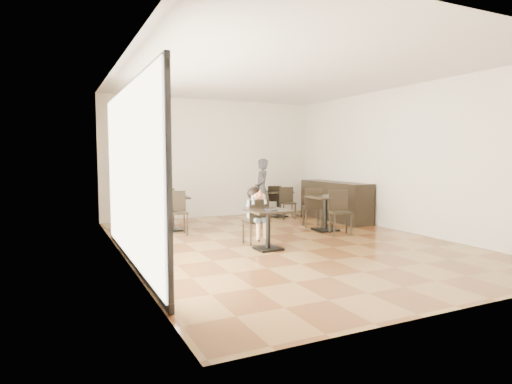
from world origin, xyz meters
TOP-DOWN VIEW (x-y plane):
  - floor at (0.00, 0.00)m, footprint 6.00×8.00m
  - ceiling at (0.00, 0.00)m, footprint 6.00×8.00m
  - wall_back at (0.00, 4.00)m, footprint 6.00×0.01m
  - wall_front at (0.00, -4.00)m, footprint 6.00×0.01m
  - wall_left at (-3.00, 0.00)m, footprint 0.01×8.00m
  - wall_right at (3.00, 0.00)m, footprint 0.01×8.00m
  - storefront_window at (-2.97, -0.50)m, footprint 0.04×4.50m
  - child_table at (-0.57, -0.43)m, footprint 0.68×0.68m
  - child_chair at (-0.57, 0.12)m, footprint 0.39×0.39m
  - child at (-0.57, 0.12)m, footprint 0.39×0.54m
  - plate at (-0.57, -0.53)m, footprint 0.24×0.24m
  - pizza_slice at (-0.57, -0.07)m, footprint 0.25×0.19m
  - adult_patron at (0.96, 2.91)m, footprint 0.52×0.66m
  - cafe_table_mid at (1.48, 0.75)m, footprint 0.95×0.95m
  - cafe_table_left at (-1.65, 2.26)m, footprint 0.81×0.81m
  - cafe_table_back at (1.61, 3.21)m, footprint 0.81×0.81m
  - chair_mid_a at (1.48, 1.30)m, footprint 0.54×0.54m
  - chair_mid_b at (1.48, 0.20)m, footprint 0.54×0.54m
  - chair_left_a at (-1.65, 2.81)m, footprint 0.47×0.47m
  - chair_left_b at (-1.65, 1.71)m, footprint 0.47×0.47m
  - chair_back_a at (1.61, 3.50)m, footprint 0.46×0.46m
  - chair_back_b at (1.61, 2.66)m, footprint 0.46×0.46m
  - service_counter at (2.65, 2.00)m, footprint 0.60×2.40m

SIDE VIEW (x-z plane):
  - floor at x=0.00m, z-range -0.01..0.01m
  - cafe_table_back at x=1.61m, z-range 0.00..0.70m
  - child_table at x=-0.57m, z-range 0.00..0.72m
  - cafe_table_left at x=-1.65m, z-range 0.00..0.77m
  - cafe_table_mid at x=1.48m, z-range 0.00..0.78m
  - chair_back_a at x=1.61m, z-range 0.00..0.84m
  - chair_back_b at x=1.61m, z-range 0.00..0.84m
  - child_chair at x=-0.57m, z-range 0.00..0.86m
  - chair_left_a at x=-1.65m, z-range 0.00..0.92m
  - chair_left_b at x=-1.65m, z-range 0.00..0.92m
  - chair_mid_a at x=1.48m, z-range 0.00..0.93m
  - chair_mid_b at x=1.48m, z-range 0.00..0.93m
  - service_counter at x=2.65m, z-range 0.00..1.00m
  - child at x=-0.57m, z-range 0.00..1.09m
  - plate at x=-0.57m, z-range 0.72..0.73m
  - adult_patron at x=0.96m, z-range 0.00..1.60m
  - pizza_slice at x=-0.57m, z-range 0.91..0.97m
  - storefront_window at x=-2.97m, z-range 0.10..2.70m
  - wall_back at x=0.00m, z-range 0.00..3.20m
  - wall_front at x=0.00m, z-range 0.00..3.20m
  - wall_left at x=-3.00m, z-range 0.00..3.20m
  - wall_right at x=3.00m, z-range 0.00..3.20m
  - ceiling at x=0.00m, z-range 3.20..3.21m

